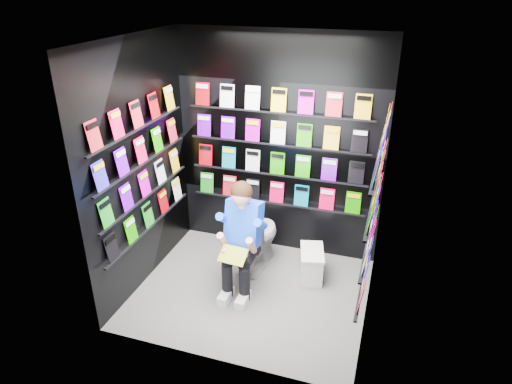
% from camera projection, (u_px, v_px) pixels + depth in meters
% --- Properties ---
extents(floor, '(2.40, 2.40, 0.00)m').
position_uv_depth(floor, '(251.00, 292.00, 4.91)').
color(floor, '#5D5D5A').
rests_on(floor, ground).
extents(ceiling, '(2.40, 2.40, 0.00)m').
position_uv_depth(ceiling, '(250.00, 40.00, 3.79)').
color(ceiling, white).
rests_on(ceiling, floor).
extents(wall_back, '(2.40, 0.04, 2.60)m').
position_uv_depth(wall_back, '(278.00, 148.00, 5.21)').
color(wall_back, black).
rests_on(wall_back, floor).
extents(wall_front, '(2.40, 0.04, 2.60)m').
position_uv_depth(wall_front, '(209.00, 233.00, 3.49)').
color(wall_front, black).
rests_on(wall_front, floor).
extents(wall_left, '(0.04, 2.00, 2.60)m').
position_uv_depth(wall_left, '(140.00, 167.00, 4.68)').
color(wall_left, black).
rests_on(wall_left, floor).
extents(wall_right, '(0.04, 2.00, 2.60)m').
position_uv_depth(wall_right, '(380.00, 199.00, 4.01)').
color(wall_right, black).
rests_on(wall_right, floor).
extents(comics_back, '(2.10, 0.06, 1.37)m').
position_uv_depth(comics_back, '(278.00, 148.00, 5.18)').
color(comics_back, '#F4094B').
rests_on(comics_back, wall_back).
extents(comics_left, '(0.06, 1.70, 1.37)m').
position_uv_depth(comics_left, '(143.00, 167.00, 4.67)').
color(comics_left, '#F4094B').
rests_on(comics_left, wall_left).
extents(comics_right, '(0.06, 1.70, 1.37)m').
position_uv_depth(comics_right, '(376.00, 198.00, 4.02)').
color(comics_right, '#F4094B').
rests_on(comics_right, wall_right).
extents(toilet, '(0.49, 0.79, 0.73)m').
position_uv_depth(toilet, '(256.00, 237.00, 5.23)').
color(toilet, white).
rests_on(toilet, floor).
extents(longbox, '(0.32, 0.46, 0.31)m').
position_uv_depth(longbox, '(311.00, 265.00, 5.09)').
color(longbox, white).
rests_on(longbox, floor).
extents(longbox_lid, '(0.35, 0.48, 0.03)m').
position_uv_depth(longbox_lid, '(312.00, 252.00, 5.02)').
color(longbox_lid, white).
rests_on(longbox_lid, longbox).
extents(reader, '(0.56, 0.77, 1.33)m').
position_uv_depth(reader, '(244.00, 223.00, 4.73)').
color(reader, blue).
rests_on(reader, toilet).
extents(held_comic, '(0.29, 0.19, 0.12)m').
position_uv_depth(held_comic, '(233.00, 255.00, 4.51)').
color(held_comic, green).
rests_on(held_comic, reader).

